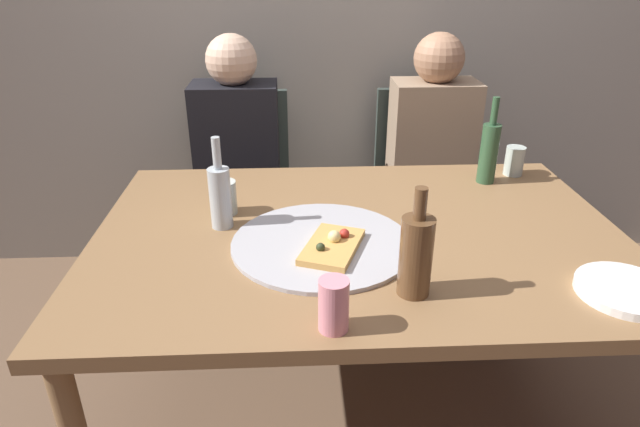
# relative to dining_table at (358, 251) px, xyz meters

# --- Properties ---
(ground_plane) EXTENTS (8.00, 8.00, 0.00)m
(ground_plane) POSITION_rel_dining_table_xyz_m (0.00, 0.00, -0.66)
(ground_plane) COLOR brown
(dining_table) EXTENTS (1.54, 1.05, 0.72)m
(dining_table) POSITION_rel_dining_table_xyz_m (0.00, 0.00, 0.00)
(dining_table) COLOR olive
(dining_table) RESTS_ON ground_plane
(pizza_tray) EXTENTS (0.50, 0.50, 0.01)m
(pizza_tray) POSITION_rel_dining_table_xyz_m (-0.11, -0.08, 0.07)
(pizza_tray) COLOR #ADADB2
(pizza_tray) RESTS_ON dining_table
(pizza_slice_last) EXTENTS (0.20, 0.25, 0.05)m
(pizza_slice_last) POSITION_rel_dining_table_xyz_m (-0.09, -0.13, 0.09)
(pizza_slice_last) COLOR tan
(pizza_slice_last) RESTS_ON pizza_tray
(wine_bottle) EXTENTS (0.06, 0.06, 0.28)m
(wine_bottle) POSITION_rel_dining_table_xyz_m (-0.40, 0.05, 0.17)
(wine_bottle) COLOR #B2BCC1
(wine_bottle) RESTS_ON dining_table
(beer_bottle) EXTENTS (0.06, 0.06, 0.30)m
(beer_bottle) POSITION_rel_dining_table_xyz_m (0.49, 0.35, 0.18)
(beer_bottle) COLOR #2D5133
(beer_bottle) RESTS_ON dining_table
(water_bottle) EXTENTS (0.08, 0.08, 0.27)m
(water_bottle) POSITION_rel_dining_table_xyz_m (0.09, -0.32, 0.17)
(water_bottle) COLOR brown
(water_bottle) RESTS_ON dining_table
(tumbler_near) EXTENTS (0.07, 0.07, 0.10)m
(tumbler_near) POSITION_rel_dining_table_xyz_m (0.61, 0.42, 0.12)
(tumbler_near) COLOR #B7C6BC
(tumbler_near) RESTS_ON dining_table
(tumbler_far) EXTENTS (0.07, 0.07, 0.11)m
(tumbler_far) POSITION_rel_dining_table_xyz_m (-0.40, 0.14, 0.12)
(tumbler_far) COLOR #B7C6BC
(tumbler_far) RESTS_ON dining_table
(soda_can) EXTENTS (0.07, 0.07, 0.12)m
(soda_can) POSITION_rel_dining_table_xyz_m (-0.11, -0.45, 0.13)
(soda_can) COLOR pink
(soda_can) RESTS_ON dining_table
(plate_stack) EXTENTS (0.23, 0.23, 0.02)m
(plate_stack) POSITION_rel_dining_table_xyz_m (0.60, -0.36, 0.08)
(plate_stack) COLOR white
(plate_stack) RESTS_ON dining_table
(chair_left) EXTENTS (0.44, 0.44, 0.90)m
(chair_left) POSITION_rel_dining_table_xyz_m (-0.43, 0.92, -0.14)
(chair_left) COLOR #2D3833
(chair_left) RESTS_ON ground_plane
(chair_right) EXTENTS (0.44, 0.44, 0.90)m
(chair_right) POSITION_rel_dining_table_xyz_m (0.42, 0.92, -0.14)
(chair_right) COLOR #2D3833
(chair_right) RESTS_ON ground_plane
(guest_in_sweater) EXTENTS (0.36, 0.56, 1.17)m
(guest_in_sweater) POSITION_rel_dining_table_xyz_m (-0.43, 0.77, -0.01)
(guest_in_sweater) COLOR black
(guest_in_sweater) RESTS_ON ground_plane
(guest_in_beanie) EXTENTS (0.36, 0.56, 1.17)m
(guest_in_beanie) POSITION_rel_dining_table_xyz_m (0.42, 0.77, -0.01)
(guest_in_beanie) COLOR #937A60
(guest_in_beanie) RESTS_ON ground_plane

